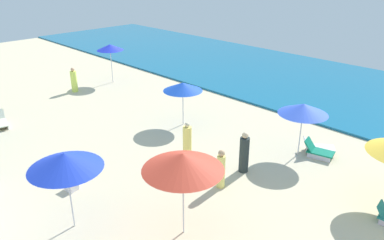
% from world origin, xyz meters
% --- Properties ---
extents(ocean, '(60.00, 12.94, 0.12)m').
position_xyz_m(ocean, '(0.00, 23.53, 0.06)').
color(ocean, '#16648E').
rests_on(ocean, ground_plane).
extents(umbrella_0, '(2.02, 2.02, 2.30)m').
position_xyz_m(umbrella_0, '(-1.11, 12.09, 2.08)').
color(umbrella_0, silver).
rests_on(umbrella_0, ground_plane).
extents(umbrella_2, '(2.29, 2.29, 2.68)m').
position_xyz_m(umbrella_2, '(2.44, 3.88, 2.42)').
color(umbrella_2, silver).
rests_on(umbrella_2, ground_plane).
extents(umbrella_3, '(2.48, 2.48, 2.84)m').
position_xyz_m(umbrella_3, '(5.16, 6.22, 2.56)').
color(umbrella_3, silver).
rests_on(umbrella_3, ground_plane).
extents(umbrella_4, '(1.82, 1.82, 2.70)m').
position_xyz_m(umbrella_4, '(-10.02, 13.63, 2.49)').
color(umbrella_4, silver).
rests_on(umbrella_4, ground_plane).
extents(lounge_chair_5_0, '(1.55, 0.87, 0.72)m').
position_xyz_m(lounge_chair_5_0, '(-7.61, 5.15, 0.24)').
color(lounge_chair_5_0, silver).
rests_on(lounge_chair_5_0, ground_plane).
extents(umbrella_6, '(2.12, 2.12, 2.43)m').
position_xyz_m(umbrella_6, '(4.95, 13.40, 2.20)').
color(umbrella_6, silver).
rests_on(umbrella_6, ground_plane).
extents(lounge_chair_6_0, '(1.37, 0.93, 0.73)m').
position_xyz_m(lounge_chair_6_0, '(5.63, 13.90, 0.27)').
color(lounge_chair_6_0, silver).
rests_on(lounge_chair_6_0, ground_plane).
extents(lounge_chair_6_1, '(1.49, 1.34, 0.62)m').
position_xyz_m(lounge_chair_6_1, '(5.42, 14.28, 0.24)').
color(lounge_chair_6_1, silver).
rests_on(lounge_chair_6_1, ground_plane).
extents(beachgoer_0, '(0.43, 0.43, 1.75)m').
position_xyz_m(beachgoer_0, '(4.11, 10.57, 0.81)').
color(beachgoer_0, '#283132').
rests_on(beachgoer_0, ground_plane).
extents(beachgoer_1, '(0.53, 0.53, 1.60)m').
position_xyz_m(beachgoer_1, '(-10.03, 10.70, 0.74)').
color(beachgoer_1, '#DEF55E').
rests_on(beachgoer_1, ground_plane).
extents(beachgoer_2, '(0.37, 0.37, 1.56)m').
position_xyz_m(beachgoer_2, '(4.23, 9.03, 0.74)').
color(beachgoer_2, '#F3E676').
rests_on(beachgoer_2, ground_plane).
extents(beachgoer_3, '(0.49, 0.49, 1.69)m').
position_xyz_m(beachgoer_3, '(1.71, 9.69, 0.78)').
color(beachgoer_3, '#F9DE6B').
rests_on(beachgoer_3, ground_plane).
extents(beach_ball_0, '(0.32, 0.32, 0.32)m').
position_xyz_m(beach_ball_0, '(-0.01, 6.08, 0.16)').
color(beach_ball_0, yellow).
rests_on(beach_ball_0, ground_plane).
extents(cooler_box_1, '(0.51, 0.45, 0.32)m').
position_xyz_m(cooler_box_1, '(0.44, 4.84, 0.16)').
color(cooler_box_1, silver).
rests_on(cooler_box_1, ground_plane).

